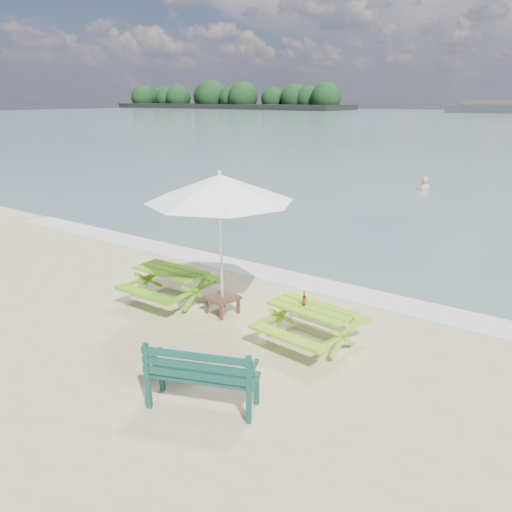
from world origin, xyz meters
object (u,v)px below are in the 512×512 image
Objects in this scene: park_bench at (203,387)px; side_table at (222,304)px; picnic_table_right at (311,326)px; patio_umbrella at (220,188)px; picnic_table_left at (171,287)px; beer_bottle at (304,301)px; swimmer at (423,196)px.

park_bench reaches higher than side_table.
park_bench is 2.49× the size of side_table.
picnic_table_right is 0.55× the size of patio_umbrella.
picnic_table_left is 2.65× the size of side_table.
patio_umbrella reaches higher than picnic_table_left.
beer_bottle is at bearing -4.06° from patio_umbrella.
side_table is (-1.70, 2.51, -0.10)m from park_bench.
beer_bottle reaches higher than side_table.
side_table is at bearing 175.94° from beer_bottle.
patio_umbrella reaches higher than picnic_table_right.
picnic_table_right is at bearing -3.55° from patio_umbrella.
beer_bottle is (1.88, -0.13, 0.58)m from side_table.
side_table is at bearing 8.35° from picnic_table_left.
park_bench is 3.04m from side_table.
picnic_table_left is 2.43m from patio_umbrella.
side_table is 0.20× the size of patio_umbrella.
beer_bottle is at bearing 0.78° from picnic_table_left.
patio_umbrella is at bearing 124.13° from park_bench.
picnic_table_right is 1.10× the size of park_bench.
patio_umbrella is (1.19, 0.17, 2.11)m from picnic_table_left.
park_bench is at bearing -97.53° from picnic_table_right.
picnic_table_left is 3.10m from beer_bottle.
picnic_table_left is 0.96× the size of swimmer.
picnic_table_left is at bearing -179.11° from picnic_table_right.
park_bench is at bearing -55.87° from patio_umbrella.
side_table is 0.36× the size of swimmer.
swimmer reaches higher than side_table.
picnic_table_left reaches higher than swimmer.
side_table is (-2.02, 0.13, -0.14)m from picnic_table_right.
side_table is at bearing -86.04° from swimmer.
swimmer is (-3.11, 15.91, -0.60)m from picnic_table_right.
patio_umbrella is at bearing -75.96° from side_table.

